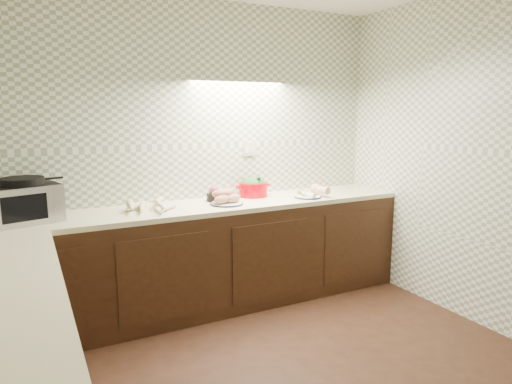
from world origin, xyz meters
name	(u,v)px	position (x,y,z in m)	size (l,w,h in m)	color
room	(308,119)	(0.00, 0.00, 1.63)	(3.60, 3.60, 2.60)	black
counter	(152,309)	(-0.68, 0.68, 0.45)	(3.60, 3.60, 0.90)	black
toaster_oven	(24,202)	(-1.34, 1.52, 1.05)	(0.52, 0.45, 0.32)	black
parsnip_pile	(146,206)	(-0.50, 1.49, 0.94)	(0.39, 0.48, 0.09)	beige
sweet_potato_plate	(226,199)	(0.16, 1.44, 0.95)	(0.28, 0.28, 0.13)	#101B3A
onion_bowl	(216,195)	(0.14, 1.62, 0.95)	(0.17, 0.17, 0.14)	black
dutch_oven	(253,187)	(0.52, 1.66, 0.99)	(0.32, 0.26, 0.18)	#C2000E
veg_plate	(311,192)	(0.98, 1.40, 0.94)	(0.30, 0.28, 0.12)	#101B3A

